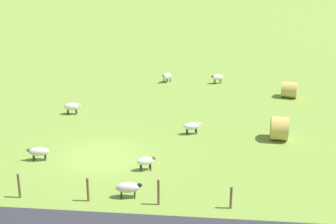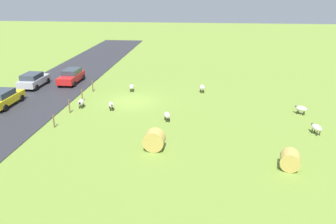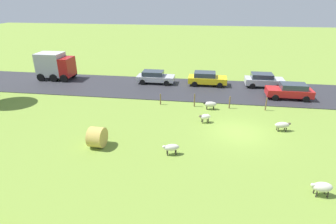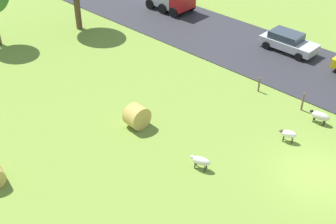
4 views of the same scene
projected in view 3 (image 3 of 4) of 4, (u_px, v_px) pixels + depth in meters
ground_plane at (239, 132)px, 21.36m from camera, size 160.00×160.00×0.00m
road_strip at (231, 91)px, 30.37m from camera, size 8.00×80.00×0.06m
sheep_1 at (210, 104)px, 25.45m from camera, size 0.66×1.30×0.77m
sheep_2 at (205, 117)px, 22.80m from camera, size 0.77×1.07×0.76m
sheep_3 at (282, 125)px, 21.40m from camera, size 0.68×1.29×0.76m
sheep_4 at (322, 187)px, 14.46m from camera, size 0.65×1.21×0.83m
sheep_5 at (171, 148)px, 18.22m from camera, size 0.77×1.21×0.77m
hay_bale_0 at (97, 137)px, 19.16m from camera, size 1.52×1.13×1.46m
fence_post_0 at (266, 104)px, 25.20m from camera, size 0.12×0.12×1.24m
fence_post_1 at (230, 102)px, 25.66m from camera, size 0.12×0.12×1.19m
fence_post_2 at (194, 100)px, 26.09m from camera, size 0.12×0.12×1.27m
fence_post_3 at (160, 99)px, 26.57m from camera, size 0.12×0.12×1.09m
truck_0 at (55, 65)px, 33.99m from camera, size 2.70×4.27×3.30m
car_1 at (263, 80)px, 31.42m from camera, size 2.14×4.32×1.58m
car_2 at (290, 91)px, 27.85m from camera, size 2.03×4.54×1.60m
car_3 at (155, 77)px, 32.78m from camera, size 2.10×4.47×1.48m
car_5 at (207, 78)px, 32.04m from camera, size 2.12×4.49×1.57m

